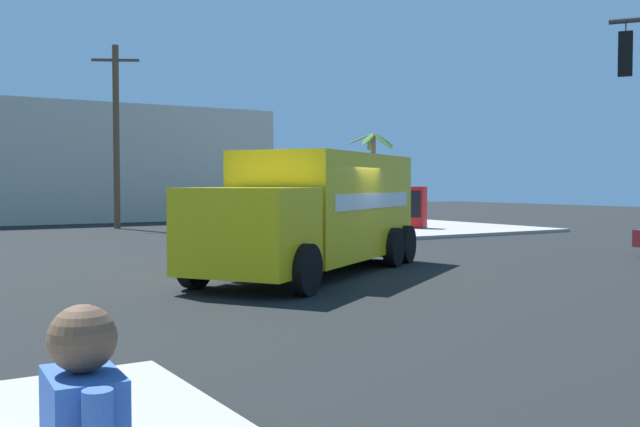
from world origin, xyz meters
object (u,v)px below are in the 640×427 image
Objects in this scene: palm_tree_far at (373,164)px; utility_pole at (116,134)px; delivery_truck at (317,211)px; vending_machine_red at (415,207)px.

utility_pole is (-11.13, 5.20, 1.34)m from palm_tree_far.
delivery_truck reaches higher than vending_machine_red.
delivery_truck is 19.80m from utility_pole.
delivery_truck is at bearing -137.82° from vending_machine_red.
delivery_truck is at bearing -130.16° from palm_tree_far.
vending_machine_red is 0.22× the size of utility_pole.
delivery_truck is 1.77× the size of palm_tree_far.
delivery_truck is 4.30× the size of vending_machine_red.
vending_machine_red is at bearing 42.18° from delivery_truck.
palm_tree_far reaches higher than delivery_truck.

